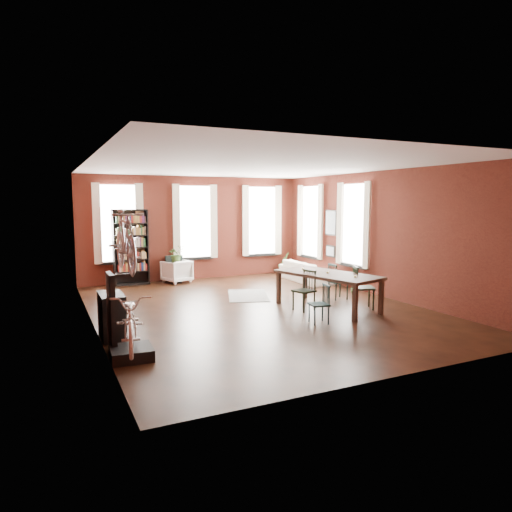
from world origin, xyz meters
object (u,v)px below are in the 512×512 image
plant_stand (176,273)px  dining_chair_c (364,288)px  console_table (112,316)px  bicycle_floor (130,293)px  dining_chair_a (319,304)px  bookshelf (131,247)px  dining_chair_d (338,281)px  cream_sofa (307,268)px  dining_chair_b (304,291)px  white_armchair (177,270)px  bike_trainer (131,353)px  dining_table (327,291)px

plant_stand → dining_chair_c: bearing=-59.7°
console_table → bicycle_floor: (0.12, -1.28, 0.63)m
console_table → plant_stand: (2.52, 4.94, -0.09)m
dining_chair_a → bookshelf: bearing=-146.9°
dining_chair_d → cream_sofa: 2.60m
dining_chair_c → plant_stand: (-2.96, 5.07, -0.18)m
dining_chair_b → white_armchair: 4.96m
dining_chair_b → dining_chair_d: dining_chair_b is taller
cream_sofa → bike_trainer: 7.77m
bookshelf → bike_trainer: bearing=-100.3°
bookshelf → cream_sofa: (4.95, -1.70, -0.69)m
bookshelf → console_table: 5.40m
dining_chair_c → bookshelf: bookshelf is taller
dining_chair_a → dining_chair_d: size_ratio=0.88×
dining_chair_a → bookshelf: (-2.59, 5.96, 0.71)m
dining_table → white_armchair: size_ratio=3.22×
dining_table → dining_chair_b: dining_chair_b is taller
dining_chair_c → dining_chair_d: size_ratio=1.10×
dining_chair_a → cream_sofa: (2.36, 4.26, 0.02)m
dining_chair_a → bicycle_floor: 3.84m
dining_chair_b → dining_chair_c: size_ratio=0.92×
bookshelf → cream_sofa: size_ratio=1.06×
dining_chair_a → white_armchair: bearing=-157.6°
dining_table → dining_chair_c: bearing=-40.3°
bike_trainer → bookshelf: bearing=79.7°
dining_chair_c → white_armchair: 5.90m
dining_chair_a → bike_trainer: bearing=-72.6°
dining_chair_c → bicycle_floor: size_ratio=0.57×
cream_sofa → plant_stand: bearing=68.7°
dining_chair_b → cream_sofa: size_ratio=0.43×
console_table → bike_trainer: bearing=-85.3°
dining_table → bicycle_floor: bicycle_floor is taller
dining_chair_a → dining_chair_c: bearing=121.2°
bike_trainer → console_table: console_table is taller
dining_table → cream_sofa: dining_table is taller
dining_chair_b → bookshelf: bookshelf is taller
dining_chair_a → dining_chair_b: bearing=173.8°
dining_chair_b → dining_chair_d: bearing=100.6°
white_armchair → cream_sofa: 3.95m
bike_trainer → bicycle_floor: size_ratio=0.37×
dining_table → bicycle_floor: bearing=-177.7°
dining_table → bookshelf: 6.11m
cream_sofa → bookshelf: bearing=71.0°
bookshelf → dining_chair_c: bearing=-51.8°
plant_stand → dining_table: bearing=-64.9°
white_armchair → cream_sofa: size_ratio=0.36×
dining_chair_d → plant_stand: dining_chair_d is taller
dining_chair_b → bicycle_floor: bearing=-83.5°
dining_chair_a → cream_sofa: cream_sofa is taller
console_table → dining_chair_b: bearing=4.2°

